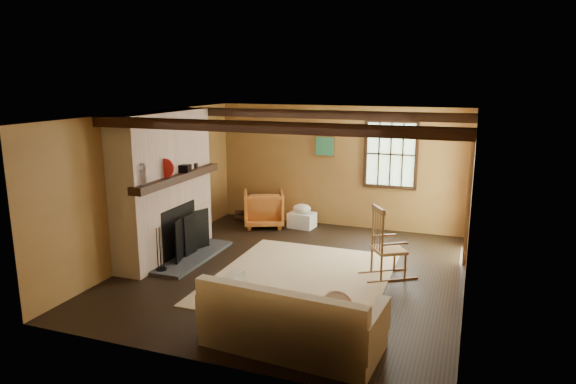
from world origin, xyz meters
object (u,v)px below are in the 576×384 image
at_px(rocking_chair, 386,247).
at_px(armchair, 264,209).
at_px(fireplace, 165,191).
at_px(sofa, 291,324).
at_px(laundry_basket, 302,220).

distance_m(rocking_chair, armchair, 3.34).
bearing_deg(fireplace, sofa, -35.97).
xyz_separation_m(laundry_basket, armchair, (-0.76, -0.16, 0.21)).
relative_size(sofa, laundry_basket, 4.06).
xyz_separation_m(fireplace, sofa, (2.98, -2.16, -0.82)).
bearing_deg(rocking_chair, laundry_basket, 11.81).
bearing_deg(armchair, laundry_basket, 167.90).
relative_size(laundry_basket, armchair, 0.63).
height_order(sofa, armchair, sofa).
relative_size(sofa, armchair, 2.56).
height_order(sofa, laundry_basket, sofa).
distance_m(fireplace, sofa, 3.77).
xyz_separation_m(sofa, laundry_basket, (-1.39, 4.50, -0.13)).
bearing_deg(sofa, fireplace, 148.70).
bearing_deg(sofa, laundry_basket, 111.82).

